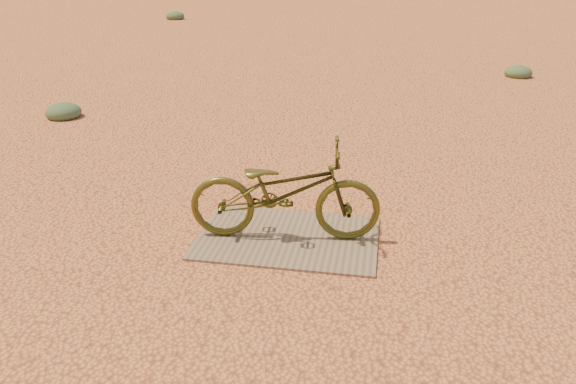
# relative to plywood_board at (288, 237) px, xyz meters

# --- Properties ---
(ground) EXTENTS (120.00, 120.00, 0.00)m
(ground) POSITION_rel_plywood_board_xyz_m (-0.45, -0.41, -0.01)
(ground) COLOR #E08748
(ground) RESTS_ON ground
(plywood_board) EXTENTS (1.61, 1.11, 0.02)m
(plywood_board) POSITION_rel_plywood_board_xyz_m (0.00, 0.00, 0.00)
(plywood_board) COLOR #786651
(plywood_board) RESTS_ON ground
(bicycle) EXTENTS (1.73, 0.78, 0.88)m
(bicycle) POSITION_rel_plywood_board_xyz_m (-0.03, -0.01, 0.45)
(bicycle) COLOR #444517
(bicycle) RESTS_ON plywood_board
(kale_a) EXTENTS (0.54, 0.54, 0.30)m
(kale_a) POSITION_rel_plywood_board_xyz_m (-4.17, 3.35, -0.01)
(kale_a) COLOR #485E41
(kale_a) RESTS_ON ground
(kale_b) EXTENTS (0.55, 0.55, 0.30)m
(kale_b) POSITION_rel_plywood_board_xyz_m (3.43, 7.89, -0.01)
(kale_b) COLOR #485E41
(kale_b) RESTS_ON ground
(kale_c) EXTENTS (0.71, 0.71, 0.39)m
(kale_c) POSITION_rel_plywood_board_xyz_m (-7.47, 16.92, -0.01)
(kale_c) COLOR #485E41
(kale_c) RESTS_ON ground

